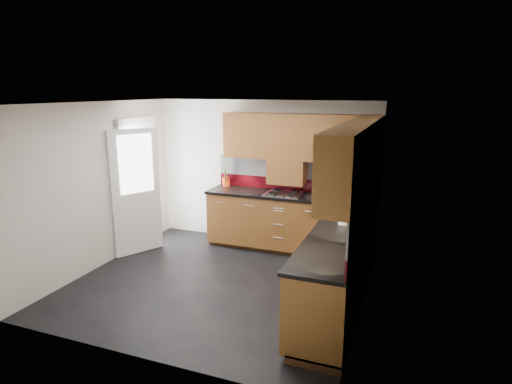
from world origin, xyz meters
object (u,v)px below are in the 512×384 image
at_px(food_processor, 345,213).
at_px(utensil_pot, 226,181).
at_px(toaster, 352,193).
at_px(gas_hob, 284,193).

bearing_deg(food_processor, utensil_pot, 148.22).
bearing_deg(utensil_pot, food_processor, -31.78).
relative_size(utensil_pot, toaster, 1.46).
height_order(utensil_pot, toaster, utensil_pot).
relative_size(gas_hob, utensil_pot, 1.32).
relative_size(gas_hob, food_processor, 1.95).
height_order(utensil_pot, food_processor, utensil_pot).
distance_m(utensil_pot, toaster, 2.16).
distance_m(utensil_pot, food_processor, 2.66).
xyz_separation_m(utensil_pot, toaster, (2.16, -0.12, -0.00)).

